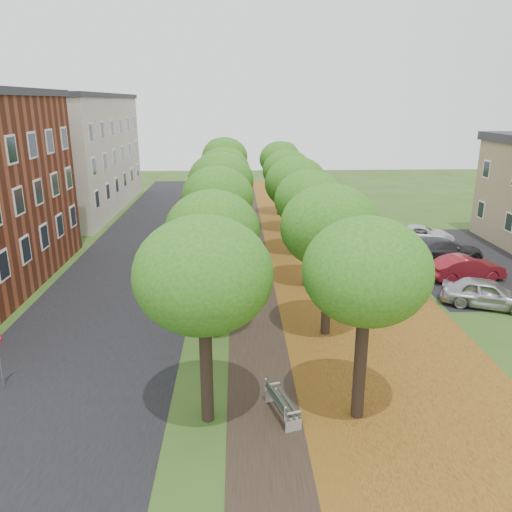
{
  "coord_description": "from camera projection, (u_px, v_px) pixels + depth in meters",
  "views": [
    {
      "loc": [
        -1.2,
        -13.73,
        9.71
      ],
      "look_at": [
        -0.29,
        9.46,
        2.5
      ],
      "focal_mm": 35.0,
      "sensor_mm": 36.0,
      "label": 1
    }
  ],
  "objects": [
    {
      "name": "leaf_verge",
      "position": [
        339.0,
        267.0,
        30.53
      ],
      "size": [
        7.5,
        70.0,
        0.01
      ],
      "primitive_type": "cube",
      "color": "#98641C",
      "rests_on": "ground"
    },
    {
      "name": "street_asphalt",
      "position": [
        133.0,
        270.0,
        30.07
      ],
      "size": [
        8.0,
        70.0,
        0.01
      ],
      "primitive_type": "cube",
      "color": "black",
      "rests_on": "ground"
    },
    {
      "name": "building_cream",
      "position": [
        63.0,
        153.0,
        45.34
      ],
      "size": [
        10.3,
        20.3,
        10.4
      ],
      "color": "beige",
      "rests_on": "ground"
    },
    {
      "name": "tree_row_east",
      "position": [
        302.0,
        190.0,
        29.02
      ],
      "size": [
        3.96,
        33.96,
        6.49
      ],
      "color": "black",
      "rests_on": "ground"
    },
    {
      "name": "car_silver",
      "position": [
        486.0,
        293.0,
        24.45
      ],
      "size": [
        4.54,
        3.23,
        1.43
      ],
      "primitive_type": "imported",
      "rotation": [
        0.0,
        0.0,
        1.16
      ],
      "color": "#AAABAF",
      "rests_on": "ground"
    },
    {
      "name": "bench",
      "position": [
        281.0,
        403.0,
        15.97
      ],
      "size": [
        1.07,
        1.95,
        0.89
      ],
      "rotation": [
        0.0,
        0.0,
        1.87
      ],
      "color": "#262F29",
      "rests_on": "ground"
    },
    {
      "name": "car_red",
      "position": [
        466.0,
        268.0,
        28.18
      ],
      "size": [
        4.41,
        2.05,
        1.4
      ],
      "primitive_type": "imported",
      "rotation": [
        0.0,
        0.0,
        1.71
      ],
      "color": "maroon",
      "rests_on": "ground"
    },
    {
      "name": "car_grey",
      "position": [
        442.0,
        250.0,
        31.39
      ],
      "size": [
        5.49,
        2.82,
        1.52
      ],
      "primitive_type": "imported",
      "rotation": [
        0.0,
        0.0,
        1.71
      ],
      "color": "#323136",
      "rests_on": "ground"
    },
    {
      "name": "tree_row_west",
      "position": [
        219.0,
        190.0,
        28.85
      ],
      "size": [
        3.96,
        33.96,
        6.49
      ],
      "color": "black",
      "rests_on": "ground"
    },
    {
      "name": "footpath",
      "position": [
        257.0,
        268.0,
        30.35
      ],
      "size": [
        3.2,
        70.0,
        0.01
      ],
      "primitive_type": "cube",
      "color": "black",
      "rests_on": "ground"
    },
    {
      "name": "car_white",
      "position": [
        422.0,
        234.0,
        35.59
      ],
      "size": [
        4.9,
        3.21,
        1.25
      ],
      "primitive_type": "imported",
      "rotation": [
        0.0,
        0.0,
        1.3
      ],
      "color": "silver",
      "rests_on": "ground"
    },
    {
      "name": "ground",
      "position": [
        277.0,
        417.0,
        16.03
      ],
      "size": [
        120.0,
        120.0,
        0.0
      ],
      "primitive_type": "plane",
      "color": "#2D4C19",
      "rests_on": "ground"
    },
    {
      "name": "parking_lot",
      "position": [
        468.0,
        260.0,
        31.8
      ],
      "size": [
        9.0,
        16.0,
        0.01
      ],
      "primitive_type": "cube",
      "color": "black",
      "rests_on": "ground"
    }
  ]
}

